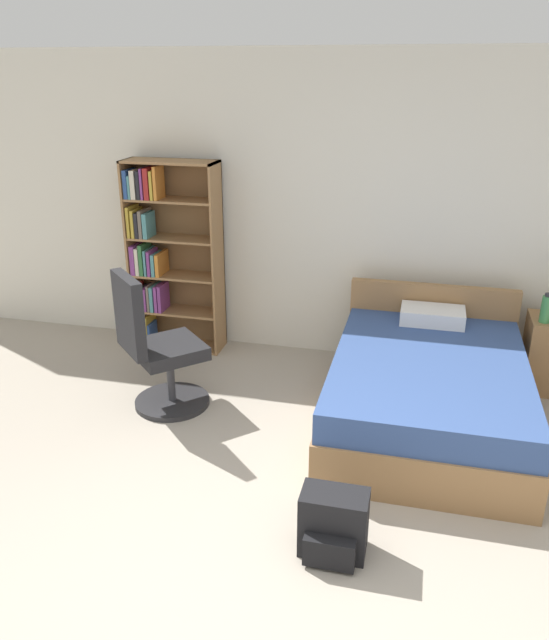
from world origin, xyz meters
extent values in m
plane|color=#A39989|center=(0.00, 0.00, 0.00)|extent=(14.00, 14.00, 0.00)
cube|color=silver|center=(0.00, 3.23, 1.30)|extent=(9.00, 0.06, 2.60)
cube|color=olive|center=(-1.95, 2.99, 0.86)|extent=(0.02, 0.30, 1.71)
cube|color=olive|center=(-1.15, 2.99, 0.86)|extent=(0.02, 0.30, 1.71)
cube|color=brown|center=(-1.55, 3.14, 0.86)|extent=(0.82, 0.01, 1.71)
cube|color=olive|center=(-1.55, 2.99, 0.01)|extent=(0.78, 0.29, 0.02)
cube|color=beige|center=(-1.92, 2.95, 0.14)|extent=(0.03, 0.19, 0.25)
cube|color=gold|center=(-1.88, 2.95, 0.12)|extent=(0.03, 0.20, 0.20)
cube|color=gold|center=(-1.84, 2.96, 0.16)|extent=(0.03, 0.23, 0.27)
cube|color=navy|center=(-1.81, 2.94, 0.12)|extent=(0.02, 0.18, 0.21)
cube|color=olive|center=(-1.55, 2.99, 0.35)|extent=(0.78, 0.29, 0.02)
cube|color=maroon|center=(-1.92, 2.95, 0.48)|extent=(0.02, 0.20, 0.24)
cube|color=black|center=(-1.88, 2.96, 0.46)|extent=(0.04, 0.22, 0.20)
cube|color=#7A387F|center=(-1.83, 2.97, 0.47)|extent=(0.04, 0.24, 0.21)
cube|color=#665B51|center=(-1.79, 2.96, 0.48)|extent=(0.02, 0.21, 0.24)
cube|color=teal|center=(-1.76, 2.97, 0.48)|extent=(0.03, 0.23, 0.24)
cube|color=#7A387F|center=(-1.71, 2.95, 0.48)|extent=(0.03, 0.19, 0.24)
cube|color=#7A387F|center=(-1.68, 2.96, 0.49)|extent=(0.03, 0.21, 0.25)
cube|color=olive|center=(-1.55, 2.99, 0.69)|extent=(0.78, 0.29, 0.02)
cube|color=#7A387F|center=(-1.91, 2.97, 0.84)|extent=(0.04, 0.23, 0.26)
cube|color=beige|center=(-1.87, 2.96, 0.83)|extent=(0.03, 0.21, 0.25)
cube|color=#2D6638|center=(-1.83, 2.96, 0.84)|extent=(0.03, 0.23, 0.28)
cube|color=teal|center=(-1.79, 2.97, 0.82)|extent=(0.02, 0.23, 0.23)
cube|color=#7A387F|center=(-1.76, 2.95, 0.82)|extent=(0.03, 0.20, 0.23)
cube|color=teal|center=(-1.72, 2.95, 0.80)|extent=(0.03, 0.19, 0.20)
cube|color=orange|center=(-1.68, 2.97, 0.81)|extent=(0.03, 0.24, 0.20)
cube|color=olive|center=(-1.55, 2.99, 1.04)|extent=(0.78, 0.29, 0.02)
cube|color=gold|center=(-1.92, 2.97, 1.18)|extent=(0.03, 0.23, 0.27)
cube|color=gold|center=(-1.88, 2.96, 1.17)|extent=(0.03, 0.21, 0.24)
cube|color=black|center=(-1.85, 2.95, 1.16)|extent=(0.03, 0.20, 0.22)
cube|color=#665B51|center=(-1.81, 2.97, 1.17)|extent=(0.03, 0.24, 0.24)
cube|color=teal|center=(-1.77, 2.95, 1.16)|extent=(0.04, 0.20, 0.22)
cube|color=olive|center=(-1.55, 2.99, 1.38)|extent=(0.78, 0.29, 0.02)
cube|color=navy|center=(-1.92, 2.95, 1.51)|extent=(0.04, 0.21, 0.24)
cube|color=teal|center=(-1.88, 2.95, 1.49)|extent=(0.02, 0.20, 0.20)
cube|color=beige|center=(-1.85, 2.97, 1.51)|extent=(0.04, 0.24, 0.24)
cube|color=black|center=(-1.80, 2.96, 1.51)|extent=(0.03, 0.22, 0.24)
cube|color=#7A387F|center=(-1.77, 2.96, 1.52)|extent=(0.02, 0.23, 0.26)
cube|color=maroon|center=(-1.72, 2.95, 1.52)|extent=(0.04, 0.21, 0.27)
cube|color=gold|center=(-1.68, 2.94, 1.51)|extent=(0.02, 0.17, 0.24)
cube|color=orange|center=(-1.64, 2.95, 1.53)|extent=(0.03, 0.19, 0.28)
cube|color=olive|center=(-1.55, 2.99, 1.70)|extent=(0.82, 0.30, 0.02)
cube|color=olive|center=(0.72, 2.07, 0.16)|extent=(1.36, 1.91, 0.33)
cube|color=#334C84|center=(0.72, 2.07, 0.43)|extent=(1.33, 1.88, 0.21)
cube|color=olive|center=(0.72, 2.99, 0.39)|extent=(1.36, 0.08, 0.79)
cube|color=white|center=(0.72, 2.78, 0.60)|extent=(0.50, 0.30, 0.12)
cylinder|color=#232326|center=(-1.20, 1.93, 0.02)|extent=(0.58, 0.58, 0.04)
cylinder|color=#333338|center=(-1.20, 1.93, 0.23)|extent=(0.06, 0.06, 0.37)
cube|color=black|center=(-1.20, 1.93, 0.46)|extent=(0.68, 0.68, 0.10)
cube|color=black|center=(-1.39, 1.74, 0.80)|extent=(0.37, 0.37, 0.58)
cylinder|color=#3F8C4C|center=(1.55, 2.81, 0.72)|extent=(0.08, 0.08, 0.21)
cylinder|color=#2D2D33|center=(1.55, 2.81, 0.83)|extent=(0.05, 0.05, 0.02)
cube|color=black|center=(0.26, 0.66, 0.18)|extent=(0.36, 0.21, 0.37)
cube|color=black|center=(0.26, 0.52, 0.10)|extent=(0.27, 0.07, 0.16)
camera|label=1|loc=(0.59, -2.02, 2.43)|focal=35.00mm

